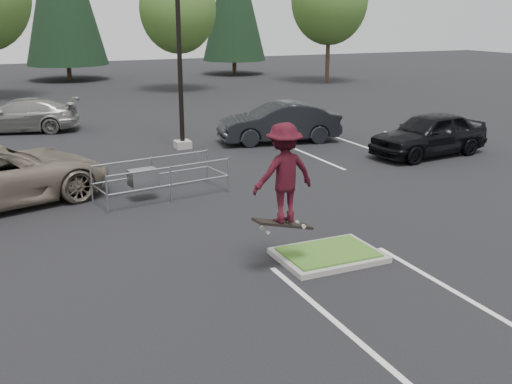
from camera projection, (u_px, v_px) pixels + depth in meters
name	position (u px, v px, depth m)	size (l,w,h in m)	color
ground	(328.00, 258.00, 13.03)	(120.00, 120.00, 0.00)	black
grass_median	(328.00, 255.00, 13.00)	(2.20, 1.60, 0.16)	#9F9B94
stall_lines	(184.00, 193.00, 17.75)	(22.62, 17.60, 0.01)	silver
light_pole	(179.00, 29.00, 22.41)	(0.70, 0.60, 10.12)	#9F9B94
decid_c	(178.00, 12.00, 39.95)	(5.12, 5.12, 8.38)	#38281C
decid_d	(329.00, 3.00, 44.93)	(5.76, 5.76, 9.43)	#38281C
cart_corral	(147.00, 176.00, 16.99)	(3.91, 1.89, 1.07)	#96989E
skateboarder	(284.00, 174.00, 11.82)	(1.34, 0.82, 2.26)	black
car_r_charc	(279.00, 123.00, 24.61)	(1.72, 4.94, 1.63)	black
car_r_black	(430.00, 134.00, 22.28)	(1.92, 4.76, 1.62)	black
car_far_silver	(22.00, 115.00, 26.86)	(2.07, 5.08, 1.47)	gray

